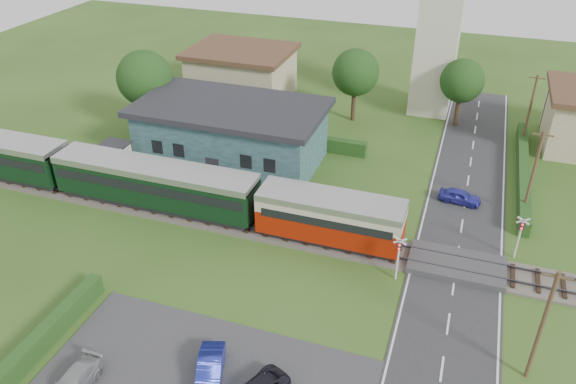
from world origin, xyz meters
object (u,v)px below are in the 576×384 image
(station_building, at_px, (232,133))
(car_park_silver, at_px, (73,383))
(train, at_px, (119,177))
(crossing_signal_far, at_px, (520,232))
(crossing_signal_near, at_px, (399,252))
(pedestrian_near, at_px, (305,194))
(car_on_road, at_px, (460,196))
(equipment_hut, at_px, (115,158))
(pedestrian_far, at_px, (120,163))
(house_west, at_px, (242,73))
(car_park_blue, at_px, (210,370))
(church_tower, at_px, (442,12))

(station_building, bearing_deg, car_park_silver, -84.40)
(train, bearing_deg, crossing_signal_far, 4.71)
(crossing_signal_near, bearing_deg, pedestrian_near, 143.26)
(crossing_signal_near, bearing_deg, car_on_road, 73.66)
(equipment_hut, height_order, station_building, station_building)
(station_building, relative_size, pedestrian_near, 9.42)
(station_building, bearing_deg, pedestrian_far, -143.42)
(car_on_road, bearing_deg, station_building, 93.77)
(crossing_signal_far, bearing_deg, pedestrian_far, 178.40)
(house_west, height_order, pedestrian_near, house_west)
(equipment_hut, relative_size, house_west, 0.24)
(station_building, relative_size, house_west, 1.48)
(car_park_blue, height_order, car_park_silver, car_park_blue)
(equipment_hut, relative_size, car_on_road, 0.80)
(equipment_hut, xyz_separation_m, church_tower, (23.00, 22.80, 8.48))
(pedestrian_far, bearing_deg, pedestrian_near, -97.96)
(train, relative_size, church_tower, 2.45)
(station_building, distance_m, crossing_signal_far, 24.51)
(crossing_signal_near, bearing_deg, car_park_silver, -134.60)
(equipment_hut, height_order, train, train)
(house_west, height_order, crossing_signal_near, house_west)
(train, bearing_deg, car_park_silver, -64.24)
(pedestrian_far, bearing_deg, crossing_signal_far, -100.63)
(church_tower, relative_size, pedestrian_near, 10.36)
(pedestrian_near, distance_m, pedestrian_far, 16.11)
(equipment_hut, distance_m, car_on_road, 28.02)
(house_west, bearing_deg, crossing_signal_far, -35.77)
(car_park_silver, bearing_deg, train, 116.22)
(crossing_signal_far, bearing_deg, pedestrian_near, 175.58)
(equipment_hut, bearing_deg, pedestrian_far, 13.43)
(pedestrian_far, bearing_deg, car_on_road, -88.61)
(equipment_hut, height_order, crossing_signal_near, crossing_signal_near)
(equipment_hut, xyz_separation_m, car_park_blue, (16.68, -16.76, -1.07))
(crossing_signal_far, relative_size, car_on_road, 1.03)
(crossing_signal_far, bearing_deg, car_park_blue, -133.07)
(crossing_signal_near, bearing_deg, pedestrian_far, 166.76)
(equipment_hut, distance_m, station_building, 9.92)
(crossing_signal_near, xyz_separation_m, crossing_signal_far, (7.20, 4.80, 0.00))
(house_west, relative_size, crossing_signal_near, 3.30)
(station_building, bearing_deg, train, -121.26)
(crossing_signal_near, distance_m, car_on_road, 11.24)
(crossing_signal_near, relative_size, pedestrian_far, 1.99)
(station_building, height_order, church_tower, church_tower)
(equipment_hut, height_order, crossing_signal_far, crossing_signal_far)
(pedestrian_near, bearing_deg, church_tower, -111.90)
(pedestrian_far, bearing_deg, car_park_silver, -161.70)
(house_west, xyz_separation_m, car_on_road, (24.53, -14.73, -2.20))
(car_park_blue, distance_m, pedestrian_near, 17.14)
(car_on_road, xyz_separation_m, pedestrian_near, (-11.14, -4.71, 0.71))
(car_on_road, bearing_deg, equipment_hut, 106.33)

